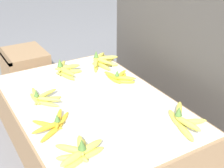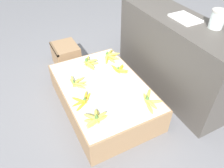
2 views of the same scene
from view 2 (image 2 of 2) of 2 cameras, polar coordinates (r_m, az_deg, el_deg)
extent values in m
plane|color=slate|center=(2.29, -2.20, -5.62)|extent=(10.00, 10.00, 0.00)
cube|color=#997551|center=(2.19, -2.29, -3.14)|extent=(1.15, 0.77, 0.27)
cube|color=silver|center=(2.10, -2.38, -0.39)|extent=(1.12, 0.75, 0.00)
cube|color=#4C4742|center=(2.38, 15.84, 7.27)|extent=(1.46, 0.45, 0.80)
cube|color=#997551|center=(2.83, -11.87, 7.31)|extent=(0.35, 0.29, 0.28)
cube|color=brown|center=(2.73, -14.92, 8.81)|extent=(0.35, 0.02, 0.02)
ellipsoid|color=#DBCC4C|center=(2.09, -8.51, -0.64)|extent=(0.12, 0.10, 0.02)
ellipsoid|color=#DBCC4C|center=(2.12, -8.30, 0.16)|extent=(0.03, 0.14, 0.02)
ellipsoid|color=#DBCC4C|center=(2.14, -9.47, 0.38)|extent=(0.11, 0.11, 0.02)
ellipsoid|color=#DBCC4C|center=(2.14, -10.22, 0.32)|extent=(0.13, 0.03, 0.02)
ellipsoid|color=#DBCC4C|center=(2.08, -8.36, -0.05)|extent=(0.10, 0.12, 0.02)
ellipsoid|color=#DBCC4C|center=(2.13, -8.66, 0.99)|extent=(0.06, 0.13, 0.02)
ellipsoid|color=#DBCC4C|center=(2.14, -10.23, 1.09)|extent=(0.14, 0.04, 0.02)
cone|color=#4C7533|center=(2.08, -10.03, 0.82)|extent=(0.03, 0.03, 0.04)
ellipsoid|color=gold|center=(1.96, -6.50, -3.75)|extent=(0.13, 0.13, 0.02)
ellipsoid|color=gold|center=(1.95, -8.52, -4.23)|extent=(0.14, 0.11, 0.02)
ellipsoid|color=gold|center=(1.91, -7.81, -5.54)|extent=(0.10, 0.15, 0.02)
ellipsoid|color=gold|center=(1.94, -6.96, -3.43)|extent=(0.15, 0.10, 0.02)
ellipsoid|color=gold|center=(1.90, -8.31, -4.84)|extent=(0.04, 0.16, 0.02)
cone|color=#4C7533|center=(1.89, -7.18, -3.67)|extent=(0.03, 0.03, 0.04)
ellipsoid|color=#DBCC4C|center=(1.78, -2.95, -9.10)|extent=(0.04, 0.13, 0.03)
ellipsoid|color=#DBCC4C|center=(1.80, -3.88, -8.42)|extent=(0.13, 0.08, 0.03)
ellipsoid|color=#DBCC4C|center=(1.79, -4.57, -9.02)|extent=(0.13, 0.05, 0.03)
ellipsoid|color=#DBCC4C|center=(1.78, -5.27, -9.58)|extent=(0.08, 0.13, 0.03)
ellipsoid|color=#DBCC4C|center=(1.76, -4.95, -10.30)|extent=(0.07, 0.13, 0.03)
ellipsoid|color=#DBCC4C|center=(1.77, -3.03, -8.37)|extent=(0.06, 0.13, 0.03)
ellipsoid|color=#DBCC4C|center=(1.78, -4.15, -8.02)|extent=(0.13, 0.07, 0.03)
ellipsoid|color=#DBCC4C|center=(1.77, -5.58, -8.51)|extent=(0.12, 0.10, 0.03)
ellipsoid|color=#DBCC4C|center=(1.73, -5.17, -9.81)|extent=(0.06, 0.13, 0.03)
cone|color=#4C7533|center=(1.72, -4.08, -8.23)|extent=(0.03, 0.03, 0.04)
ellipsoid|color=gold|center=(2.33, -5.89, 4.64)|extent=(0.16, 0.07, 0.03)
ellipsoid|color=gold|center=(2.37, -5.43, 5.32)|extent=(0.08, 0.16, 0.03)
ellipsoid|color=gold|center=(2.40, -6.50, 5.78)|extent=(0.15, 0.11, 0.03)
ellipsoid|color=gold|center=(2.32, -5.94, 5.24)|extent=(0.16, 0.07, 0.03)
ellipsoid|color=gold|center=(2.36, -5.66, 5.98)|extent=(0.05, 0.16, 0.03)
ellipsoid|color=gold|center=(2.38, -6.51, 6.23)|extent=(0.15, 0.12, 0.03)
cone|color=#4C7533|center=(2.33, -6.77, 6.52)|extent=(0.03, 0.03, 0.05)
ellipsoid|color=#DBCC4C|center=(2.42, -1.37, 6.32)|extent=(0.15, 0.10, 0.03)
ellipsoid|color=#DBCC4C|center=(2.43, -0.35, 6.44)|extent=(0.16, 0.05, 0.03)
ellipsoid|color=#DBCC4C|center=(2.45, 0.22, 6.86)|extent=(0.13, 0.13, 0.03)
ellipsoid|color=#DBCC4C|center=(2.48, -0.25, 7.35)|extent=(0.04, 0.16, 0.03)
ellipsoid|color=#DBCC4C|center=(2.52, -0.59, 7.90)|extent=(0.12, 0.14, 0.03)
ellipsoid|color=#DBCC4C|center=(2.41, -1.39, 6.97)|extent=(0.15, 0.11, 0.03)
ellipsoid|color=#DBCC4C|center=(2.43, -0.39, 7.19)|extent=(0.16, 0.08, 0.03)
ellipsoid|color=#DBCC4C|center=(2.47, 0.25, 7.80)|extent=(0.07, 0.16, 0.03)
ellipsoid|color=#DBCC4C|center=(2.48, -0.86, 8.07)|extent=(0.11, 0.14, 0.03)
cone|color=#4C7533|center=(2.44, -1.29, 8.32)|extent=(0.03, 0.03, 0.04)
ellipsoid|color=yellow|center=(2.25, 2.57, 3.16)|extent=(0.10, 0.12, 0.02)
ellipsoid|color=yellow|center=(2.28, 2.22, 3.90)|extent=(0.08, 0.12, 0.02)
ellipsoid|color=yellow|center=(2.27, 1.13, 3.66)|extent=(0.13, 0.04, 0.02)
ellipsoid|color=yellow|center=(2.23, 2.74, 3.60)|extent=(0.10, 0.11, 0.02)
ellipsoid|color=yellow|center=(2.27, 2.17, 4.34)|extent=(0.09, 0.12, 0.02)
ellipsoid|color=yellow|center=(2.26, 0.83, 4.25)|extent=(0.13, 0.05, 0.02)
cone|color=#4C7533|center=(2.22, 1.59, 4.35)|extent=(0.03, 0.03, 0.04)
ellipsoid|color=#DBCC4C|center=(1.89, 9.79, -6.14)|extent=(0.15, 0.06, 0.03)
ellipsoid|color=#DBCC4C|center=(1.95, 10.94, -4.58)|extent=(0.08, 0.15, 0.03)
ellipsoid|color=#DBCC4C|center=(1.96, 8.79, -3.89)|extent=(0.15, 0.08, 0.03)
ellipsoid|color=#DBCC4C|center=(1.89, 10.23, -5.10)|extent=(0.15, 0.04, 0.03)
ellipsoid|color=#DBCC4C|center=(1.97, 9.53, -2.73)|extent=(0.12, 0.12, 0.03)
cone|color=#4C7533|center=(1.89, 9.25, -3.35)|extent=(0.03, 0.03, 0.04)
cylinder|color=silver|center=(2.10, 25.77, 14.85)|extent=(0.12, 0.12, 0.14)
cylinder|color=#B7B2A8|center=(2.07, 26.40, 16.75)|extent=(0.12, 0.12, 0.02)
cube|color=white|center=(2.19, 18.58, 15.98)|extent=(0.27, 0.19, 0.02)
camera|label=1|loc=(0.59, -7.26, -30.73)|focal=50.00mm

